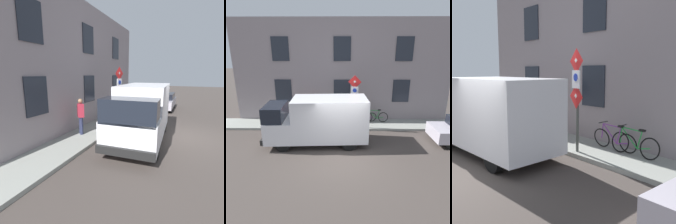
# 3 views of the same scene
# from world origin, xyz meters

# --- Properties ---
(ground_plane) EXTENTS (80.00, 80.00, 0.00)m
(ground_plane) POSITION_xyz_m (0.00, 0.00, 0.00)
(ground_plane) COLOR #453D38
(sidewalk_slab) EXTENTS (1.79, 16.36, 0.14)m
(sidewalk_slab) POSITION_xyz_m (4.13, 0.00, 0.07)
(sidewalk_slab) COLOR gray
(sidewalk_slab) RESTS_ON ground_plane
(building_facade) EXTENTS (0.75, 14.36, 6.74)m
(building_facade) POSITION_xyz_m (5.37, 0.00, 3.37)
(building_facade) COLOR gray
(building_facade) RESTS_ON ground_plane
(sign_post_stacked) EXTENTS (0.20, 0.55, 3.15)m
(sign_post_stacked) POSITION_xyz_m (3.44, -0.75, 2.18)
(sign_post_stacked) COLOR #474C47
(sign_post_stacked) RESTS_ON sidewalk_slab
(delivery_van) EXTENTS (2.27, 5.43, 2.50)m
(delivery_van) POSITION_xyz_m (1.54, 1.24, 1.33)
(delivery_van) COLOR white
(delivery_van) RESTS_ON ground_plane
(bicycle_green) EXTENTS (0.46, 1.71, 0.89)m
(bicycle_green) POSITION_xyz_m (4.47, -2.24, 0.51)
(bicycle_green) COLOR black
(bicycle_green) RESTS_ON sidewalk_slab
(bicycle_purple) EXTENTS (0.46, 1.71, 0.89)m
(bicycle_purple) POSITION_xyz_m (4.47, -1.46, 0.51)
(bicycle_purple) COLOR black
(bicycle_purple) RESTS_ON sidewalk_slab
(pedestrian) EXTENTS (0.47, 0.47, 1.72)m
(pedestrian) POSITION_xyz_m (4.31, 2.03, 1.07)
(pedestrian) COLOR #262B47
(pedestrian) RESTS_ON sidewalk_slab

